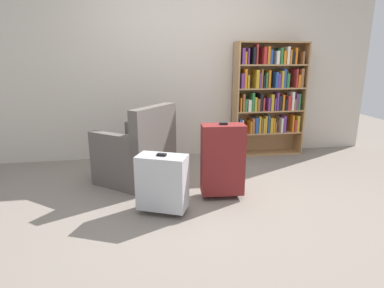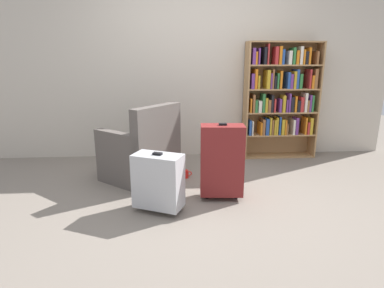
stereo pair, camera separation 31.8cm
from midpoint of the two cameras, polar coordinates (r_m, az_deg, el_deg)
The scene contains 7 objects.
ground_plane at distance 3.23m, azimuth 5.86°, elevation -10.77°, with size 9.83×9.83×0.00m, color slate.
back_wall at distance 4.63m, azimuth 2.61°, elevation 13.87°, with size 5.62×0.10×2.60m, color beige.
bookshelf at distance 4.75m, azimuth 17.34°, elevation 8.03°, with size 1.02×0.27×1.61m.
armchair at distance 3.77m, azimuth -6.55°, elevation -1.74°, with size 0.99×0.99×0.90m.
mug at distance 3.87m, azimuth 1.18°, elevation -5.37°, with size 0.12×0.08×0.10m.
suitcase_dark_red at distance 3.24m, azimuth 8.15°, elevation -2.96°, with size 0.44×0.25×0.79m.
suitcase_silver at distance 2.98m, azimuth -2.96°, elevation -6.63°, with size 0.50×0.39×0.58m.
Camera 2 is at (-0.36, -2.87, 1.41)m, focal length 30.04 mm.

